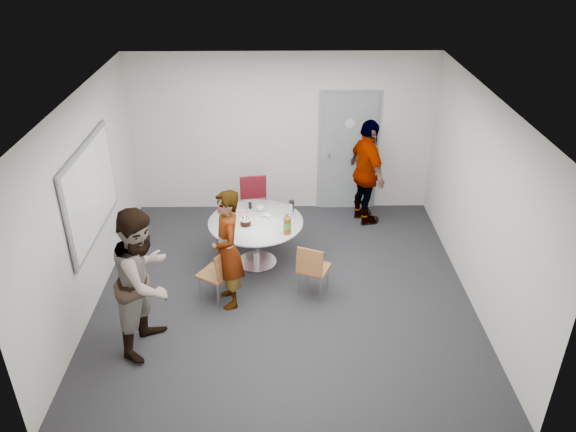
{
  "coord_description": "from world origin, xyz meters",
  "views": [
    {
      "loc": [
        -0.04,
        -6.28,
        4.62
      ],
      "look_at": [
        0.06,
        0.25,
        1.04
      ],
      "focal_mm": 35.0,
      "sensor_mm": 36.0,
      "label": 1
    }
  ],
  "objects_px": {
    "table": "(258,227)",
    "chair_near_right": "(312,267)",
    "door": "(348,152)",
    "person_right": "(367,173)",
    "whiteboard": "(91,191)",
    "chair_near_left": "(219,271)",
    "chair_far": "(254,199)",
    "person_main": "(227,250)",
    "person_left": "(145,280)"
  },
  "relations": [
    {
      "from": "person_left",
      "to": "whiteboard",
      "type": "bearing_deg",
      "value": 51.66
    },
    {
      "from": "chair_far",
      "to": "door",
      "type": "bearing_deg",
      "value": -161.49
    },
    {
      "from": "person_left",
      "to": "person_right",
      "type": "height_order",
      "value": "person_left"
    },
    {
      "from": "chair_far",
      "to": "person_right",
      "type": "relative_size",
      "value": 0.52
    },
    {
      "from": "chair_near_left",
      "to": "chair_near_right",
      "type": "xyz_separation_m",
      "value": [
        1.21,
        0.08,
        0.0
      ]
    },
    {
      "from": "whiteboard",
      "to": "person_right",
      "type": "bearing_deg",
      "value": 24.64
    },
    {
      "from": "chair_near_left",
      "to": "table",
      "type": "bearing_deg",
      "value": 3.3
    },
    {
      "from": "person_main",
      "to": "person_left",
      "type": "bearing_deg",
      "value": -63.42
    },
    {
      "from": "person_main",
      "to": "person_left",
      "type": "height_order",
      "value": "person_left"
    },
    {
      "from": "chair_far",
      "to": "person_right",
      "type": "xyz_separation_m",
      "value": [
        1.81,
        0.27,
        0.32
      ]
    },
    {
      "from": "table",
      "to": "chair_near_left",
      "type": "relative_size",
      "value": 1.72
    },
    {
      "from": "door",
      "to": "chair_far",
      "type": "bearing_deg",
      "value": -152.74
    },
    {
      "from": "whiteboard",
      "to": "chair_near_left",
      "type": "relative_size",
      "value": 2.41
    },
    {
      "from": "chair_near_left",
      "to": "person_right",
      "type": "distance_m",
      "value": 3.11
    },
    {
      "from": "chair_near_right",
      "to": "chair_far",
      "type": "relative_size",
      "value": 0.85
    },
    {
      "from": "table",
      "to": "person_left",
      "type": "bearing_deg",
      "value": -125.72
    },
    {
      "from": "person_left",
      "to": "person_right",
      "type": "bearing_deg",
      "value": -28.74
    },
    {
      "from": "door",
      "to": "chair_near_left",
      "type": "bearing_deg",
      "value": -125.9
    },
    {
      "from": "person_right",
      "to": "chair_near_left",
      "type": "bearing_deg",
      "value": 115.38
    },
    {
      "from": "whiteboard",
      "to": "chair_near_left",
      "type": "height_order",
      "value": "whiteboard"
    },
    {
      "from": "person_left",
      "to": "table",
      "type": "bearing_deg",
      "value": -19.6
    },
    {
      "from": "chair_near_left",
      "to": "door",
      "type": "bearing_deg",
      "value": -4.58
    },
    {
      "from": "table",
      "to": "chair_near_right",
      "type": "relative_size",
      "value": 1.72
    },
    {
      "from": "chair_far",
      "to": "whiteboard",
      "type": "bearing_deg",
      "value": 27.7
    },
    {
      "from": "chair_near_left",
      "to": "person_main",
      "type": "relative_size",
      "value": 0.48
    },
    {
      "from": "door",
      "to": "table",
      "type": "xyz_separation_m",
      "value": [
        -1.47,
        -1.79,
        -0.41
      ]
    },
    {
      "from": "chair_near_right",
      "to": "person_right",
      "type": "relative_size",
      "value": 0.45
    },
    {
      "from": "door",
      "to": "whiteboard",
      "type": "bearing_deg",
      "value": -147.34
    },
    {
      "from": "door",
      "to": "person_main",
      "type": "height_order",
      "value": "door"
    },
    {
      "from": "whiteboard",
      "to": "chair_far",
      "type": "relative_size",
      "value": 2.06
    },
    {
      "from": "chair_near_left",
      "to": "person_right",
      "type": "relative_size",
      "value": 0.45
    },
    {
      "from": "whiteboard",
      "to": "chair_near_right",
      "type": "xyz_separation_m",
      "value": [
        2.83,
        -0.32,
        -0.97
      ]
    },
    {
      "from": "door",
      "to": "whiteboard",
      "type": "xyz_separation_m",
      "value": [
        -3.56,
        -2.28,
        0.42
      ]
    },
    {
      "from": "chair_near_right",
      "to": "person_left",
      "type": "bearing_deg",
      "value": -132.61
    },
    {
      "from": "chair_far",
      "to": "person_main",
      "type": "relative_size",
      "value": 0.57
    },
    {
      "from": "door",
      "to": "person_right",
      "type": "distance_m",
      "value": 0.61
    },
    {
      "from": "whiteboard",
      "to": "person_right",
      "type": "height_order",
      "value": "whiteboard"
    },
    {
      "from": "whiteboard",
      "to": "table",
      "type": "xyz_separation_m",
      "value": [
        2.09,
        0.49,
        -0.84
      ]
    },
    {
      "from": "door",
      "to": "person_left",
      "type": "relative_size",
      "value": 1.16
    },
    {
      "from": "chair_near_right",
      "to": "person_right",
      "type": "distance_m",
      "value": 2.33
    },
    {
      "from": "whiteboard",
      "to": "chair_near_right",
      "type": "height_order",
      "value": "whiteboard"
    },
    {
      "from": "chair_near_left",
      "to": "person_left",
      "type": "height_order",
      "value": "person_left"
    },
    {
      "from": "person_left",
      "to": "door",
      "type": "bearing_deg",
      "value": -21.5
    },
    {
      "from": "table",
      "to": "person_main",
      "type": "bearing_deg",
      "value": -110.87
    },
    {
      "from": "person_main",
      "to": "chair_near_left",
      "type": "bearing_deg",
      "value": -116.94
    },
    {
      "from": "person_left",
      "to": "chair_far",
      "type": "bearing_deg",
      "value": -6.75
    },
    {
      "from": "chair_near_right",
      "to": "whiteboard",
      "type": "bearing_deg",
      "value": -163.5
    },
    {
      "from": "door",
      "to": "chair_near_left",
      "type": "distance_m",
      "value": 3.36
    },
    {
      "from": "chair_near_right",
      "to": "person_main",
      "type": "distance_m",
      "value": 1.14
    },
    {
      "from": "whiteboard",
      "to": "person_left",
      "type": "bearing_deg",
      "value": -54.46
    }
  ]
}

